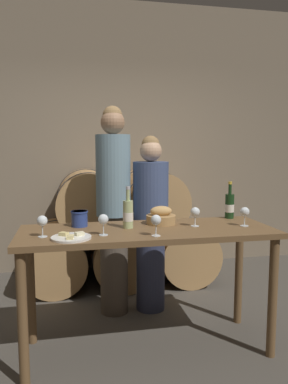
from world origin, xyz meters
name	(u,v)px	position (x,y,z in m)	size (l,w,h in m)	color
ground_plane	(148,349)	(0.00, 0.00, 0.00)	(10.00, 10.00, 0.00)	#4C473F
stone_wall_back	(113,138)	(0.00, 2.05, 1.60)	(10.00, 0.12, 3.20)	#7F705B
barrel_stack	(120,231)	(0.00, 1.47, 0.56)	(2.06, 0.92, 1.25)	tan
tasting_table	(148,246)	(0.00, 0.00, 0.78)	(1.81, 0.66, 0.91)	brown
person_left	(113,207)	(-0.16, 0.68, 0.96)	(0.30, 0.30, 1.84)	#4C4238
person_right	(151,222)	(0.17, 0.68, 0.81)	(0.32, 0.32, 1.59)	#2D334C
wine_bottle_red	(230,206)	(0.74, 0.26, 1.01)	(0.07, 0.07, 0.30)	#193819
wine_bottle_white	(128,214)	(-0.13, 0.06, 1.01)	(0.07, 0.07, 0.30)	#ADBC7F
blue_crock	(79,218)	(-0.47, 0.18, 0.97)	(0.13, 0.13, 0.12)	navy
bread_basket	(161,217)	(0.14, 0.15, 0.96)	(0.22, 0.22, 0.14)	#A87F4C
cheese_plate	(71,237)	(-0.54, -0.18, 0.92)	(0.26, 0.26, 0.04)	white
wine_glass_far_left	(42,221)	(-0.72, -0.10, 1.01)	(0.07, 0.07, 0.14)	white
wine_glass_left	(103,220)	(-0.33, -0.13, 1.01)	(0.07, 0.07, 0.14)	white
wine_glass_center	(156,221)	(0.01, -0.22, 1.01)	(0.07, 0.07, 0.14)	white
wine_glass_right	(195,213)	(0.36, 0.02, 1.01)	(0.07, 0.07, 0.14)	white
wine_glass_far_right	(245,212)	(0.72, -0.05, 1.01)	(0.07, 0.07, 0.14)	white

